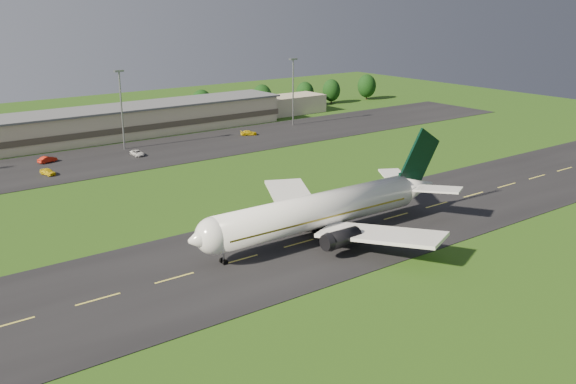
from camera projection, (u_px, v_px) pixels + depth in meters
ground at (299, 244)px, 102.00m from camera, size 360.00×360.00×0.00m
taxiway at (299, 244)px, 101.99m from camera, size 220.00×30.00×0.10m
apron at (119, 158)px, 157.04m from camera, size 260.00×30.00×0.10m
airliner at (321, 211)px, 103.24m from camera, size 51.25×42.18×15.57m
terminal at (105, 124)px, 178.08m from camera, size 145.00×16.00×8.40m
light_mast_centre at (121, 100)px, 162.38m from camera, size 2.40×1.20×20.35m
light_mast_east at (293, 84)px, 194.06m from camera, size 2.40×1.20×20.35m
tree_line at (150, 109)px, 196.14m from camera, size 197.47×9.54×10.55m
service_vehicle_a at (48, 172)px, 141.34m from camera, size 2.77×4.62×1.47m
service_vehicle_b at (47, 159)px, 152.11m from camera, size 4.83×2.96×1.50m
service_vehicle_c at (137, 153)px, 158.84m from camera, size 2.29×4.82×1.33m
service_vehicle_d at (249, 133)px, 182.61m from camera, size 5.08×3.55×1.37m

